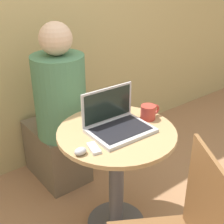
% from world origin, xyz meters
% --- Properties ---
extents(ground_plane, '(12.00, 12.00, 0.00)m').
position_xyz_m(ground_plane, '(0.00, 0.00, 0.00)').
color(ground_plane, '#9E704C').
extents(back_wall, '(7.00, 0.05, 2.60)m').
position_xyz_m(back_wall, '(0.00, 1.01, 1.30)').
color(back_wall, tan).
rests_on(back_wall, ground_plane).
extents(round_table, '(0.69, 0.69, 0.72)m').
position_xyz_m(round_table, '(0.00, 0.00, 0.51)').
color(round_table, '#4C4C51').
rests_on(round_table, ground_plane).
extents(laptop, '(0.36, 0.27, 0.23)m').
position_xyz_m(laptop, '(0.01, 0.01, 0.76)').
color(laptop, '#B7B7BC').
rests_on(laptop, round_table).
extents(cell_phone, '(0.07, 0.12, 0.02)m').
position_xyz_m(cell_phone, '(-0.21, -0.08, 0.73)').
color(cell_phone, silver).
rests_on(cell_phone, round_table).
extents(computer_mouse, '(0.07, 0.05, 0.04)m').
position_xyz_m(computer_mouse, '(-0.29, -0.07, 0.74)').
color(computer_mouse, '#B2B2B7').
rests_on(computer_mouse, round_table).
extents(coffee_cup, '(0.14, 0.09, 0.09)m').
position_xyz_m(coffee_cup, '(0.25, 0.00, 0.76)').
color(coffee_cup, '#B2382D').
rests_on(coffee_cup, round_table).
extents(person_seated, '(0.36, 0.56, 1.25)m').
position_xyz_m(person_seated, '(-0.04, 0.64, 0.52)').
color(person_seated, brown).
rests_on(person_seated, ground_plane).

